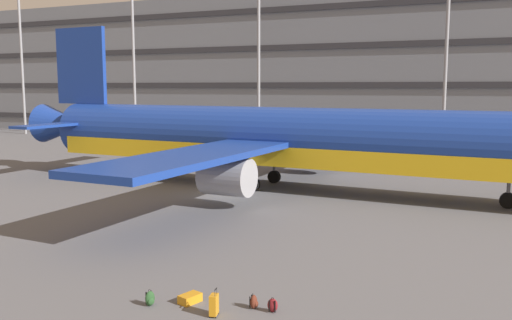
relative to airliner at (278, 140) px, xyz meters
name	(u,v)px	position (x,y,z in m)	size (l,w,h in m)	color
ground_plane	(229,195)	(-1.97, -3.51, -3.30)	(600.00, 600.00, 0.00)	#5B5B60
terminal_structure	(377,68)	(-1.97, 41.55, 6.09)	(159.24, 19.67, 18.77)	slate
airliner	(278,140)	(0.00, 0.00, 0.00)	(43.07, 34.79, 11.48)	navy
light_mast_far_left	(20,36)	(-49.80, 25.92, 10.66)	(1.80, 0.50, 24.46)	gray
light_mast_left	(133,32)	(-30.37, 25.92, 10.47)	(1.80, 0.50, 24.10)	gray
light_mast_center_left	(259,48)	(-12.67, 25.92, 7.97)	(1.80, 0.50, 19.24)	gray
light_mast_center_right	(448,5)	(8.23, 25.92, 11.74)	(1.80, 0.50, 26.57)	gray
suitcase_silver	(214,305)	(6.03, -20.57, -2.94)	(0.29, 0.42, 0.86)	orange
suitcase_small	(190,298)	(4.83, -19.95, -3.16)	(0.62, 0.80, 0.28)	orange
backpack_scuffed	(150,299)	(3.83, -20.70, -3.06)	(0.32, 0.37, 0.54)	#264C26
backpack_orange	(273,305)	(7.53, -19.58, -3.09)	(0.35, 0.28, 0.49)	maroon
backpack_large	(254,302)	(6.90, -19.57, -3.08)	(0.27, 0.32, 0.49)	#592619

